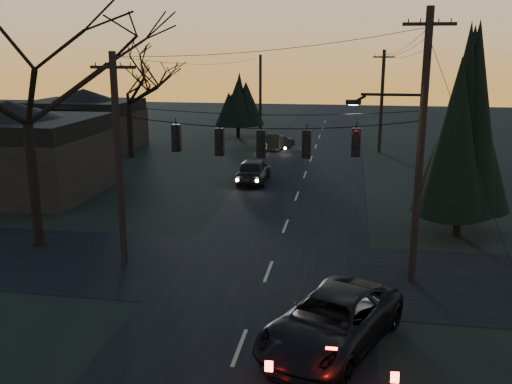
% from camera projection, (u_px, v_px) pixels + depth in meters
% --- Properties ---
extents(main_road, '(8.00, 120.00, 0.02)m').
position_uv_depth(main_road, '(294.00, 205.00, 32.14)').
color(main_road, black).
rests_on(main_road, ground).
extents(cross_road, '(60.00, 7.00, 0.02)m').
position_uv_depth(cross_road, '(268.00, 271.00, 22.58)').
color(cross_road, black).
rests_on(cross_road, ground).
extents(utility_pole_right, '(5.00, 0.30, 10.00)m').
position_uv_depth(utility_pole_right, '(411.00, 281.00, 21.71)').
color(utility_pole_right, black).
rests_on(utility_pole_right, ground).
extents(utility_pole_left, '(1.80, 0.30, 8.50)m').
position_uv_depth(utility_pole_left, '(125.00, 263.00, 23.53)').
color(utility_pole_left, black).
rests_on(utility_pole_left, ground).
extents(utility_pole_far_r, '(1.80, 0.30, 8.50)m').
position_uv_depth(utility_pole_far_r, '(379.00, 152.00, 48.49)').
color(utility_pole_far_r, black).
rests_on(utility_pole_far_r, ground).
extents(utility_pole_far_l, '(0.30, 0.30, 8.00)m').
position_uv_depth(utility_pole_far_l, '(260.00, 135.00, 57.96)').
color(utility_pole_far_l, black).
rests_on(utility_pole_far_l, ground).
extents(span_signal_assembly, '(11.50, 0.44, 1.65)m').
position_uv_depth(span_signal_assembly, '(263.00, 142.00, 21.34)').
color(span_signal_assembly, black).
rests_on(span_signal_assembly, ground).
extents(bare_tree_left, '(10.60, 10.60, 10.91)m').
position_uv_depth(bare_tree_left, '(23.00, 72.00, 23.74)').
color(bare_tree_left, black).
rests_on(bare_tree_left, ground).
extents(evergreen_right, '(3.91, 3.91, 8.54)m').
position_uv_depth(evergreen_right, '(465.00, 133.00, 25.79)').
color(evergreen_right, black).
rests_on(evergreen_right, ground).
extents(bare_tree_dist, '(6.87, 6.87, 8.58)m').
position_uv_depth(bare_tree_dist, '(128.00, 82.00, 44.87)').
color(bare_tree_dist, black).
rests_on(bare_tree_dist, ground).
extents(evergreen_dist, '(3.64, 3.64, 5.85)m').
position_uv_depth(evergreen_dist, '(238.00, 102.00, 55.63)').
color(evergreen_dist, black).
rests_on(evergreen_dist, ground).
extents(house_left_near, '(10.00, 8.00, 5.60)m').
position_uv_depth(house_left_near, '(12.00, 148.00, 34.14)').
color(house_left_near, black).
rests_on(house_left_near, ground).
extents(house_left_far, '(9.00, 7.00, 5.20)m').
position_uv_depth(house_left_far, '(85.00, 119.00, 49.97)').
color(house_left_far, black).
rests_on(house_left_far, ground).
extents(suv_near, '(4.73, 6.32, 1.60)m').
position_uv_depth(suv_near, '(332.00, 322.00, 16.73)').
color(suv_near, black).
rests_on(suv_near, ground).
extents(sedan_oncoming_a, '(2.01, 4.75, 1.60)m').
position_uv_depth(sedan_oncoming_a, '(253.00, 170.00, 37.48)').
color(sedan_oncoming_a, black).
rests_on(sedan_oncoming_a, ground).
extents(sedan_oncoming_b, '(2.84, 4.08, 1.27)m').
position_uv_depth(sedan_oncoming_b, '(277.00, 143.00, 49.47)').
color(sedan_oncoming_b, black).
rests_on(sedan_oncoming_b, ground).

